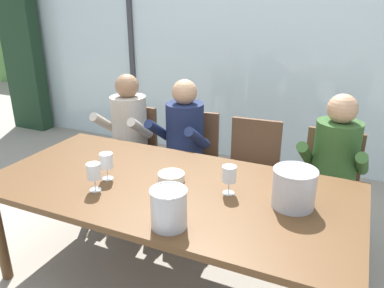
{
  "coord_description": "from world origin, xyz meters",
  "views": [
    {
      "loc": [
        1.0,
        -1.84,
        1.81
      ],
      "look_at": [
        0.0,
        0.35,
        0.88
      ],
      "focal_mm": 35.37,
      "sensor_mm": 36.0,
      "label": 1
    }
  ],
  "objects_px": {
    "person_beige_jumper": "(125,133)",
    "ice_bucket_primary": "(294,187)",
    "person_olive_shirt": "(332,166)",
    "wine_glass_near_bucket": "(229,175)",
    "ice_bucket_secondary": "(169,207)",
    "wine_glass_center_pour": "(106,162)",
    "tasting_bowl": "(171,177)",
    "chair_left_of_center": "(192,154)",
    "chair_center": "(252,165)",
    "chair_right_of_center": "(329,180)",
    "wine_glass_by_left_taster": "(94,172)",
    "person_navy_polo": "(180,142)",
    "dining_table": "(169,194)",
    "chair_near_curtain": "(132,146)"
  },
  "relations": [
    {
      "from": "person_beige_jumper",
      "to": "ice_bucket_primary",
      "type": "xyz_separation_m",
      "value": [
        1.61,
        -0.75,
        0.16
      ]
    },
    {
      "from": "person_olive_shirt",
      "to": "wine_glass_near_bucket",
      "type": "distance_m",
      "value": 0.94
    },
    {
      "from": "person_beige_jumper",
      "to": "ice_bucket_secondary",
      "type": "height_order",
      "value": "person_beige_jumper"
    },
    {
      "from": "wine_glass_center_pour",
      "to": "person_beige_jumper",
      "type": "bearing_deg",
      "value": 117.89
    },
    {
      "from": "ice_bucket_secondary",
      "to": "tasting_bowl",
      "type": "xyz_separation_m",
      "value": [
        -0.23,
        0.46,
        -0.08
      ]
    },
    {
      "from": "ice_bucket_primary",
      "to": "chair_left_of_center",
      "type": "bearing_deg",
      "value": 138.24
    },
    {
      "from": "chair_center",
      "to": "tasting_bowl",
      "type": "height_order",
      "value": "chair_center"
    },
    {
      "from": "chair_center",
      "to": "wine_glass_near_bucket",
      "type": "relative_size",
      "value": 5.03
    },
    {
      "from": "chair_right_of_center",
      "to": "wine_glass_near_bucket",
      "type": "bearing_deg",
      "value": -115.53
    },
    {
      "from": "chair_left_of_center",
      "to": "chair_right_of_center",
      "type": "height_order",
      "value": "same"
    },
    {
      "from": "tasting_bowl",
      "to": "wine_glass_by_left_taster",
      "type": "height_order",
      "value": "wine_glass_by_left_taster"
    },
    {
      "from": "chair_right_of_center",
      "to": "person_navy_polo",
      "type": "bearing_deg",
      "value": -169.8
    },
    {
      "from": "person_beige_jumper",
      "to": "dining_table",
      "type": "bearing_deg",
      "value": -43.76
    },
    {
      "from": "chair_left_of_center",
      "to": "ice_bucket_primary",
      "type": "relative_size",
      "value": 3.59
    },
    {
      "from": "person_beige_jumper",
      "to": "person_olive_shirt",
      "type": "distance_m",
      "value": 1.76
    },
    {
      "from": "wine_glass_near_bucket",
      "to": "wine_glass_center_pour",
      "type": "height_order",
      "value": "same"
    },
    {
      "from": "chair_near_curtain",
      "to": "ice_bucket_secondary",
      "type": "distance_m",
      "value": 1.75
    },
    {
      "from": "chair_center",
      "to": "wine_glass_by_left_taster",
      "type": "relative_size",
      "value": 5.03
    },
    {
      "from": "chair_left_of_center",
      "to": "wine_glass_by_left_taster",
      "type": "height_order",
      "value": "wine_glass_by_left_taster"
    },
    {
      "from": "person_navy_polo",
      "to": "wine_glass_center_pour",
      "type": "xyz_separation_m",
      "value": [
        -0.08,
        -0.9,
        0.16
      ]
    },
    {
      "from": "tasting_bowl",
      "to": "wine_glass_by_left_taster",
      "type": "bearing_deg",
      "value": -139.56
    },
    {
      "from": "chair_left_of_center",
      "to": "chair_right_of_center",
      "type": "distance_m",
      "value": 1.16
    },
    {
      "from": "dining_table",
      "to": "wine_glass_center_pour",
      "type": "height_order",
      "value": "wine_glass_center_pour"
    },
    {
      "from": "dining_table",
      "to": "chair_right_of_center",
      "type": "distance_m",
      "value": 1.3
    },
    {
      "from": "person_navy_polo",
      "to": "ice_bucket_secondary",
      "type": "height_order",
      "value": "person_navy_polo"
    },
    {
      "from": "person_beige_jumper",
      "to": "wine_glass_near_bucket",
      "type": "bearing_deg",
      "value": -32.11
    },
    {
      "from": "person_olive_shirt",
      "to": "dining_table",
      "type": "bearing_deg",
      "value": -132.48
    },
    {
      "from": "person_beige_jumper",
      "to": "wine_glass_near_bucket",
      "type": "distance_m",
      "value": 1.47
    },
    {
      "from": "chair_near_curtain",
      "to": "chair_center",
      "type": "bearing_deg",
      "value": 4.49
    },
    {
      "from": "dining_table",
      "to": "wine_glass_near_bucket",
      "type": "bearing_deg",
      "value": 8.48
    },
    {
      "from": "person_beige_jumper",
      "to": "ice_bucket_primary",
      "type": "relative_size",
      "value": 4.9
    },
    {
      "from": "chair_near_curtain",
      "to": "dining_table",
      "type": "bearing_deg",
      "value": -44.5
    },
    {
      "from": "tasting_bowl",
      "to": "wine_glass_center_pour",
      "type": "distance_m",
      "value": 0.42
    },
    {
      "from": "chair_left_of_center",
      "to": "wine_glass_center_pour",
      "type": "relative_size",
      "value": 5.03
    },
    {
      "from": "chair_near_curtain",
      "to": "wine_glass_center_pour",
      "type": "xyz_separation_m",
      "value": [
        0.49,
        -1.01,
        0.33
      ]
    },
    {
      "from": "chair_center",
      "to": "chair_left_of_center",
      "type": "bearing_deg",
      "value": 175.9
    },
    {
      "from": "chair_near_curtain",
      "to": "ice_bucket_primary",
      "type": "distance_m",
      "value": 1.87
    },
    {
      "from": "ice_bucket_secondary",
      "to": "wine_glass_by_left_taster",
      "type": "height_order",
      "value": "ice_bucket_secondary"
    },
    {
      "from": "person_olive_shirt",
      "to": "wine_glass_by_left_taster",
      "type": "height_order",
      "value": "person_olive_shirt"
    },
    {
      "from": "ice_bucket_secondary",
      "to": "dining_table",
      "type": "bearing_deg",
      "value": 118.17
    },
    {
      "from": "chair_near_curtain",
      "to": "person_olive_shirt",
      "type": "relative_size",
      "value": 0.73
    },
    {
      "from": "chair_left_of_center",
      "to": "chair_center",
      "type": "relative_size",
      "value": 1.0
    },
    {
      "from": "wine_glass_center_pour",
      "to": "chair_center",
      "type": "bearing_deg",
      "value": 58.15
    },
    {
      "from": "ice_bucket_secondary",
      "to": "chair_left_of_center",
      "type": "bearing_deg",
      "value": 109.78
    },
    {
      "from": "wine_glass_center_pour",
      "to": "chair_left_of_center",
      "type": "bearing_deg",
      "value": 83.95
    },
    {
      "from": "chair_right_of_center",
      "to": "wine_glass_by_left_taster",
      "type": "xyz_separation_m",
      "value": [
        -1.24,
        -1.19,
        0.33
      ]
    },
    {
      "from": "wine_glass_center_pour",
      "to": "person_olive_shirt",
      "type": "bearing_deg",
      "value": 34.9
    },
    {
      "from": "dining_table",
      "to": "ice_bucket_secondary",
      "type": "distance_m",
      "value": 0.48
    },
    {
      "from": "chair_right_of_center",
      "to": "wine_glass_center_pour",
      "type": "relative_size",
      "value": 5.03
    },
    {
      "from": "chair_near_curtain",
      "to": "person_olive_shirt",
      "type": "height_order",
      "value": "person_olive_shirt"
    }
  ]
}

